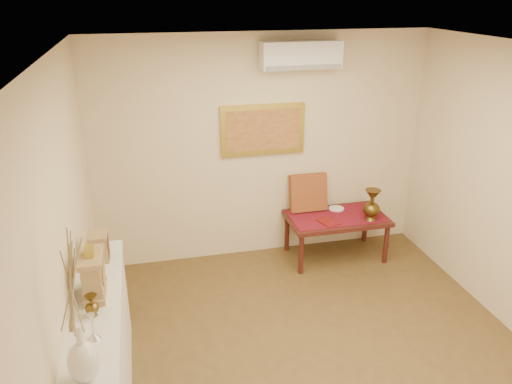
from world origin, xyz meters
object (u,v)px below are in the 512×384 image
object	(u,v)px
white_vase	(75,311)
display_ledge	(103,358)
brass_urn_tall	(372,202)
low_table	(336,221)
wooden_chest	(99,246)
mantel_clock	(93,274)

from	to	relation	value
white_vase	display_ledge	distance (m)	1.24
brass_urn_tall	display_ledge	world-z (taller)	brass_urn_tall
display_ledge	white_vase	bearing A→B (deg)	-90.20
white_vase	display_ledge	size ratio (longest dim) A/B	0.49
low_table	display_ledge	bearing A→B (deg)	-144.90
wooden_chest	brass_urn_tall	bearing A→B (deg)	18.29
white_vase	brass_urn_tall	world-z (taller)	white_vase
mantel_clock	display_ledge	bearing A→B (deg)	-89.85
display_ledge	wooden_chest	bearing A→B (deg)	89.35
display_ledge	low_table	bearing A→B (deg)	35.10
display_ledge	wooden_chest	xyz separation A→B (m)	(0.01, 0.69, 0.61)
brass_urn_tall	low_table	bearing A→B (deg)	151.29
mantel_clock	wooden_chest	size ratio (longest dim) A/B	1.68
white_vase	low_table	bearing A→B (deg)	44.67
brass_urn_tall	display_ledge	distance (m)	3.48
brass_urn_tall	white_vase	bearing A→B (deg)	-141.00
white_vase	low_table	size ratio (longest dim) A/B	0.82
brass_urn_tall	display_ledge	xyz separation A→B (m)	(-3.03, -1.69, -0.30)
brass_urn_tall	low_table	distance (m)	0.50
mantel_clock	wooden_chest	xyz separation A→B (m)	(0.01, 0.54, -0.05)
display_ledge	low_table	size ratio (longest dim) A/B	1.68
display_ledge	brass_urn_tall	bearing A→B (deg)	29.13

